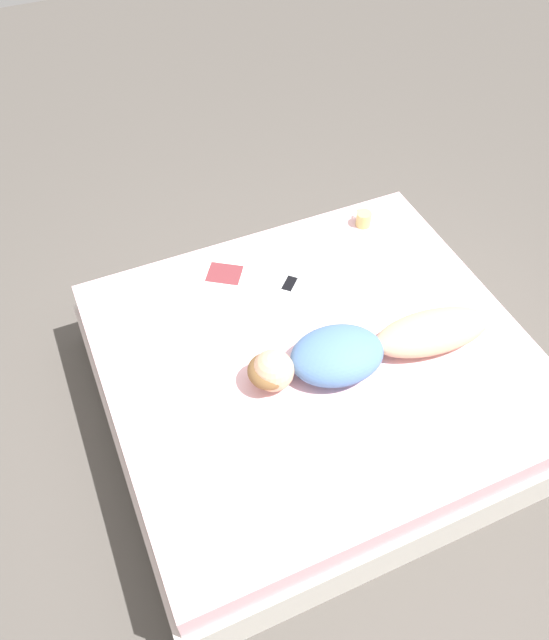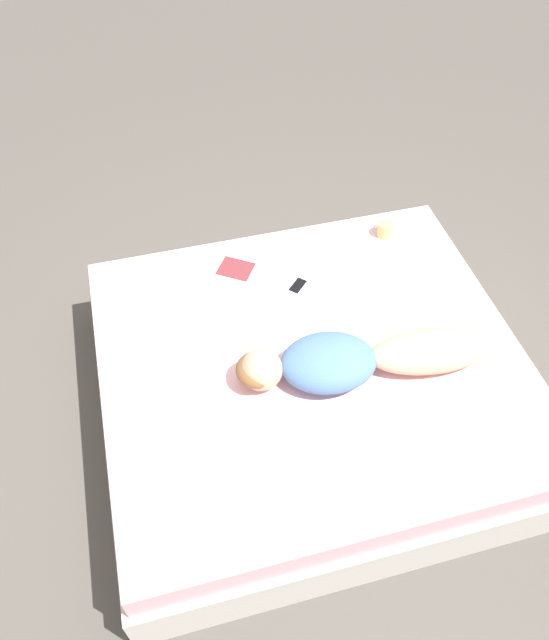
{
  "view_description": "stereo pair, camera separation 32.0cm",
  "coord_description": "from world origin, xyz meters",
  "px_view_note": "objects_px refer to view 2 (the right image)",
  "views": [
    {
      "loc": [
        -1.67,
        0.97,
        2.96
      ],
      "look_at": [
        0.24,
        0.13,
        0.53
      ],
      "focal_mm": 35.0,
      "sensor_mm": 36.0,
      "label": 1
    },
    {
      "loc": [
        -1.78,
        0.66,
        2.96
      ],
      "look_at": [
        0.24,
        0.13,
        0.53
      ],
      "focal_mm": 35.0,
      "sensor_mm": 36.0,
      "label": 2
    }
  ],
  "objects_px": {
    "person": "(355,359)",
    "open_magazine": "(228,283)",
    "coffee_mug": "(385,229)",
    "cell_phone": "(298,286)"
  },
  "relations": [
    {
      "from": "person",
      "to": "coffee_mug",
      "type": "xyz_separation_m",
      "value": [
        0.9,
        -0.51,
        -0.05
      ]
    },
    {
      "from": "person",
      "to": "open_magazine",
      "type": "height_order",
      "value": "person"
    },
    {
      "from": "cell_phone",
      "to": "person",
      "type": "bearing_deg",
      "value": 145.08
    },
    {
      "from": "open_magazine",
      "to": "cell_phone",
      "type": "distance_m",
      "value": 0.38
    },
    {
      "from": "open_magazine",
      "to": "cell_phone",
      "type": "bearing_deg",
      "value": -74.45
    },
    {
      "from": "person",
      "to": "coffee_mug",
      "type": "relative_size",
      "value": 10.14
    },
    {
      "from": "coffee_mug",
      "to": "cell_phone",
      "type": "distance_m",
      "value": 0.68
    },
    {
      "from": "person",
      "to": "coffee_mug",
      "type": "distance_m",
      "value": 1.03
    },
    {
      "from": "person",
      "to": "coffee_mug",
      "type": "bearing_deg",
      "value": -23.47
    },
    {
      "from": "person",
      "to": "open_magazine",
      "type": "xyz_separation_m",
      "value": [
        0.74,
        0.47,
        -0.09
      ]
    }
  ]
}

